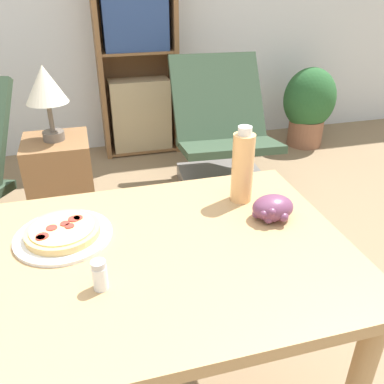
% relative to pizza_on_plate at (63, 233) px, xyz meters
% --- Properties ---
extents(dining_table, '(1.15, 0.75, 0.74)m').
position_rel_pizza_on_plate_xyz_m(dining_table, '(0.18, -0.13, -0.13)').
color(dining_table, tan).
rests_on(dining_table, ground_plane).
extents(pizza_on_plate, '(0.27, 0.27, 0.04)m').
position_rel_pizza_on_plate_xyz_m(pizza_on_plate, '(0.00, 0.00, 0.00)').
color(pizza_on_plate, white).
rests_on(pizza_on_plate, dining_table).
extents(grape_bunch, '(0.12, 0.11, 0.07)m').
position_rel_pizza_on_plate_xyz_m(grape_bunch, '(0.60, -0.06, 0.02)').
color(grape_bunch, '#6B3856').
rests_on(grape_bunch, dining_table).
extents(drink_bottle, '(0.07, 0.07, 0.25)m').
position_rel_pizza_on_plate_xyz_m(drink_bottle, '(0.55, 0.07, 0.10)').
color(drink_bottle, '#EFB270').
rests_on(drink_bottle, dining_table).
extents(salt_shaker, '(0.04, 0.04, 0.08)m').
position_rel_pizza_on_plate_xyz_m(salt_shaker, '(0.09, -0.23, 0.02)').
color(salt_shaker, white).
rests_on(salt_shaker, dining_table).
extents(lounge_chair_far, '(0.68, 0.80, 0.88)m').
position_rel_pizza_on_plate_xyz_m(lounge_chair_far, '(1.01, 1.53, -0.47)').
color(lounge_chair_far, slate).
rests_on(lounge_chair_far, ground_plane).
extents(bookshelf, '(0.63, 0.30, 1.67)m').
position_rel_pizza_on_plate_xyz_m(bookshelf, '(0.56, 2.35, 0.01)').
color(bookshelf, brown).
rests_on(bookshelf, ground_plane).
extents(side_table, '(0.34, 0.34, 0.62)m').
position_rel_pizza_on_plate_xyz_m(side_table, '(-0.07, 1.13, -0.45)').
color(side_table, brown).
rests_on(side_table, ground_plane).
extents(table_lamp, '(0.21, 0.21, 0.38)m').
position_rel_pizza_on_plate_xyz_m(table_lamp, '(-0.07, 1.13, 0.13)').
color(table_lamp, '#665B51').
rests_on(table_lamp, side_table).
extents(potted_plant_floor, '(0.46, 0.39, 0.68)m').
position_rel_pizza_on_plate_xyz_m(potted_plant_floor, '(1.99, 2.09, -0.39)').
color(potted_plant_floor, '#8E5B42').
rests_on(potted_plant_floor, ground_plane).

